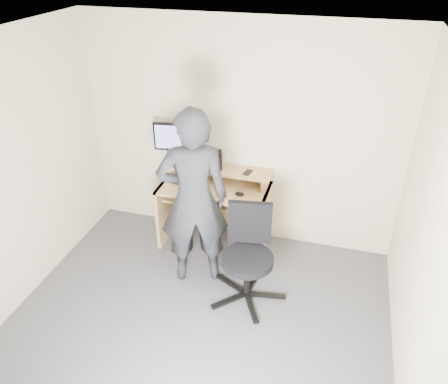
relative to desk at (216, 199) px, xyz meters
The scene contains 14 objects.
ground 1.64m from the desk, 82.55° to the right, with size 3.50×3.50×0.00m, color #56565B.
back_wall 0.76m from the desk, 47.89° to the left, with size 3.50×0.02×2.50m, color #BBAD95.
ceiling 2.49m from the desk, 82.55° to the right, with size 3.50×3.50×0.02m, color white.
desk is the anchor object (origin of this frame).
monitor 0.81m from the desk, behind, with size 0.50×0.14×0.47m.
external_drive 0.47m from the desk, 82.69° to the left, with size 0.07×0.13×0.20m, color black.
travel_mug 0.45m from the desk, 102.92° to the left, with size 0.08×0.08×0.17m, color silver.
smartphone 0.50m from the desk, ahead, with size 0.07×0.13×0.01m, color black.
charger 0.50m from the desk, behind, with size 0.04×0.04×0.04m, color black.
headphones 0.44m from the desk, 148.11° to the left, with size 0.16×0.16×0.02m, color silver.
keyboard 0.21m from the desk, 103.50° to the right, with size 0.46×0.18×0.03m, color black.
mouse 0.42m from the desk, 30.01° to the right, with size 0.10×0.06×0.04m, color black.
office_chair 0.96m from the desk, 54.84° to the right, with size 0.75×0.75×0.95m.
person 0.79m from the desk, 91.86° to the right, with size 0.68×0.45×1.88m, color black.
Camera 1 is at (1.03, -2.50, 3.14)m, focal length 35.00 mm.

